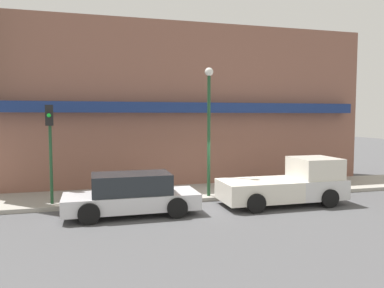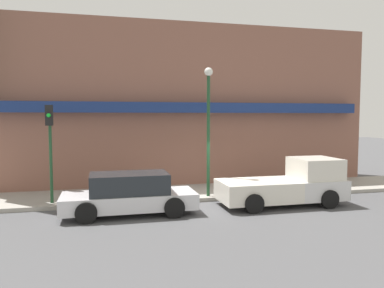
# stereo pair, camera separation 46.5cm
# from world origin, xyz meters

# --- Properties ---
(ground_plane) EXTENTS (80.00, 80.00, 0.00)m
(ground_plane) POSITION_xyz_m (0.00, 0.00, 0.00)
(ground_plane) COLOR #4C4C4F
(sidewalk) EXTENTS (36.00, 3.25, 0.17)m
(sidewalk) POSITION_xyz_m (0.00, 1.62, 0.08)
(sidewalk) COLOR #9E998E
(sidewalk) RESTS_ON ground
(building) EXTENTS (19.80, 3.80, 10.73)m
(building) POSITION_xyz_m (-0.02, 4.72, 4.15)
(building) COLOR brown
(building) RESTS_ON ground
(pickup_truck) EXTENTS (5.12, 2.20, 1.89)m
(pickup_truck) POSITION_xyz_m (3.21, -1.23, 0.82)
(pickup_truck) COLOR silver
(pickup_truck) RESTS_ON ground
(parked_car) EXTENTS (4.88, 2.02, 1.53)m
(parked_car) POSITION_xyz_m (-3.27, -1.23, 0.75)
(parked_car) COLOR silver
(parked_car) RESTS_ON ground
(fire_hydrant) EXTENTS (0.17, 0.17, 0.58)m
(fire_hydrant) POSITION_xyz_m (-1.44, 0.86, 0.45)
(fire_hydrant) COLOR red
(fire_hydrant) RESTS_ON sidewalk
(street_lamp) EXTENTS (0.36, 0.36, 5.51)m
(street_lamp) POSITION_xyz_m (0.23, 0.39, 3.61)
(street_lamp) COLOR #1E4728
(street_lamp) RESTS_ON sidewalk
(traffic_light) EXTENTS (0.28, 0.42, 3.89)m
(traffic_light) POSITION_xyz_m (-6.20, 0.54, 2.83)
(traffic_light) COLOR #1E4728
(traffic_light) RESTS_ON sidewalk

